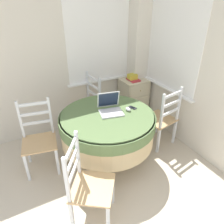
# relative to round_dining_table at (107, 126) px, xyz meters

# --- Properties ---
(corner_room_shell) EXTENTS (4.55, 4.93, 2.55)m
(corner_room_shell) POSITION_rel_round_dining_table_xyz_m (0.33, 0.04, 0.69)
(corner_room_shell) COLOR beige
(corner_room_shell) RESTS_ON ground_plane
(round_dining_table) EXTENTS (1.25, 1.25, 0.77)m
(round_dining_table) POSITION_rel_round_dining_table_xyz_m (0.00, 0.00, 0.00)
(round_dining_table) COLOR #4C3D2D
(round_dining_table) RESTS_ON ground_plane
(laptop) EXTENTS (0.35, 0.35, 0.25)m
(laptop) POSITION_rel_round_dining_table_xyz_m (0.07, 0.05, 0.23)
(laptop) COLOR silver
(laptop) RESTS_ON round_dining_table
(computer_mouse) EXTENTS (0.06, 0.09, 0.05)m
(computer_mouse) POSITION_rel_round_dining_table_xyz_m (0.29, -0.04, 0.20)
(computer_mouse) COLOR silver
(computer_mouse) RESTS_ON round_dining_table
(cell_phone) EXTENTS (0.09, 0.12, 0.01)m
(cell_phone) POSITION_rel_round_dining_table_xyz_m (0.38, -0.01, 0.18)
(cell_phone) COLOR #2D2D33
(cell_phone) RESTS_ON round_dining_table
(dining_chair_near_back_window) EXTENTS (0.47, 0.48, 0.97)m
(dining_chair_near_back_window) POSITION_rel_round_dining_table_xyz_m (0.09, 0.90, -0.13)
(dining_chair_near_back_window) COLOR tan
(dining_chair_near_back_window) RESTS_ON ground_plane
(dining_chair_near_right_window) EXTENTS (0.50, 0.48, 0.97)m
(dining_chair_near_right_window) POSITION_rel_round_dining_table_xyz_m (0.91, -0.03, -0.13)
(dining_chair_near_right_window) COLOR tan
(dining_chair_near_right_window) RESTS_ON ground_plane
(dining_chair_camera_near) EXTENTS (0.59, 0.59, 0.97)m
(dining_chair_camera_near) POSITION_rel_round_dining_table_xyz_m (-0.58, -0.69, -0.13)
(dining_chair_camera_near) COLOR tan
(dining_chair_camera_near) RESTS_ON ground_plane
(dining_chair_left_flank) EXTENTS (0.50, 0.49, 0.97)m
(dining_chair_left_flank) POSITION_rel_round_dining_table_xyz_m (-0.84, 0.33, -0.13)
(dining_chair_left_flank) COLOR tan
(dining_chair_left_flank) RESTS_ON ground_plane
(corner_cabinet) EXTENTS (0.47, 0.44, 0.76)m
(corner_cabinet) POSITION_rel_round_dining_table_xyz_m (1.00, 0.89, -0.21)
(corner_cabinet) COLOR beige
(corner_cabinet) RESTS_ON ground_plane
(storage_box) EXTENTS (0.14, 0.13, 0.11)m
(storage_box) POSITION_rel_round_dining_table_xyz_m (0.94, 0.87, 0.23)
(storage_box) COLOR gold
(storage_box) RESTS_ON corner_cabinet
(book_on_cabinet) EXTENTS (0.17, 0.23, 0.02)m
(book_on_cabinet) POSITION_rel_round_dining_table_xyz_m (0.95, 0.85, 0.18)
(book_on_cabinet) COLOR #BC3338
(book_on_cabinet) RESTS_ON corner_cabinet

